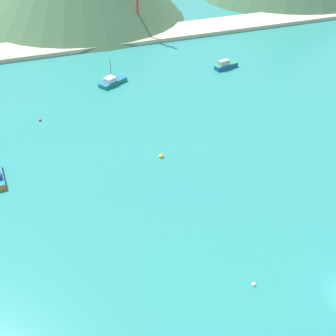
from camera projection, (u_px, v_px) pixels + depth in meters
name	position (u px, v px, depth m)	size (l,w,h in m)	color
ground	(234.00, 171.00, 82.24)	(260.00, 280.00, 0.50)	teal
fishing_boat_3	(226.00, 65.00, 121.27)	(7.37, 3.46, 2.51)	#1E5BA8
fishing_boat_9	(112.00, 82.00, 112.75)	(8.23, 6.40, 6.43)	#198466
buoy_0	(40.00, 120.00, 97.38)	(0.65, 0.65, 0.65)	red
buoy_1	(161.00, 157.00, 85.42)	(0.98, 0.98, 0.98)	gold
buoy_2	(254.00, 285.00, 59.83)	(0.60, 0.60, 0.60)	silver
beach_strip	(119.00, 38.00, 140.52)	(247.00, 14.28, 1.20)	#C6B793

